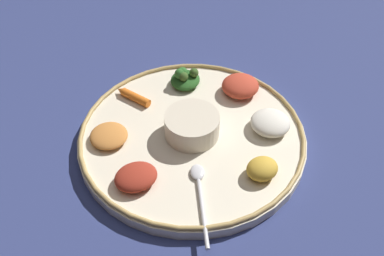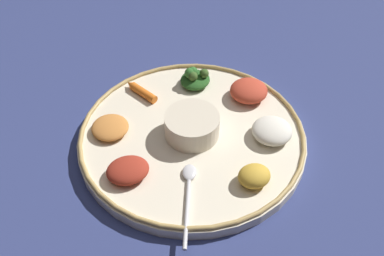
# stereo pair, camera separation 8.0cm
# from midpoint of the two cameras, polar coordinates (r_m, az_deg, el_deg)

# --- Properties ---
(ground_plane) EXTENTS (2.40, 2.40, 0.00)m
(ground_plane) POSITION_cam_midpoint_polar(r_m,az_deg,el_deg) (0.82, 2.77, -1.89)
(ground_plane) COLOR navy
(platter) EXTENTS (0.42, 0.42, 0.02)m
(platter) POSITION_cam_midpoint_polar(r_m,az_deg,el_deg) (0.81, 2.80, -1.40)
(platter) COLOR beige
(platter) RESTS_ON ground_plane
(platter_rim) EXTENTS (0.41, 0.41, 0.01)m
(platter_rim) POSITION_cam_midpoint_polar(r_m,az_deg,el_deg) (0.81, 2.83, -0.74)
(platter_rim) COLOR tan
(platter_rim) RESTS_ON platter
(center_bowl) EXTENTS (0.10, 0.10, 0.04)m
(center_bowl) POSITION_cam_midpoint_polar(r_m,az_deg,el_deg) (0.79, 2.88, 0.28)
(center_bowl) COLOR beige
(center_bowl) RESTS_ON platter
(spoon) EXTENTS (0.14, 0.10, 0.01)m
(spoon) POSITION_cam_midpoint_polar(r_m,az_deg,el_deg) (0.72, 2.72, -8.22)
(spoon) COLOR silver
(spoon) RESTS_ON platter
(greens_pile) EXTENTS (0.07, 0.07, 0.04)m
(greens_pile) POSITION_cam_midpoint_polar(r_m,az_deg,el_deg) (0.90, 2.92, 6.38)
(greens_pile) COLOR #23511E
(greens_pile) RESTS_ON platter
(carrot_near_spoon) EXTENTS (0.02, 0.08, 0.02)m
(carrot_near_spoon) POSITION_cam_midpoint_polar(r_m,az_deg,el_deg) (0.88, -4.03, 4.65)
(carrot_near_spoon) COLOR orange
(carrot_near_spoon) RESTS_ON platter
(mound_berbere_red) EXTENTS (0.10, 0.10, 0.03)m
(mound_berbere_red) POSITION_cam_midpoint_polar(r_m,az_deg,el_deg) (0.88, 9.95, 4.67)
(mound_berbere_red) COLOR #B73D28
(mound_berbere_red) RESTS_ON platter
(mound_rice_white) EXTENTS (0.10, 0.10, 0.03)m
(mound_rice_white) POSITION_cam_midpoint_polar(r_m,az_deg,el_deg) (0.81, 13.11, -0.48)
(mound_rice_white) COLOR silver
(mound_rice_white) RESTS_ON platter
(mound_beet) EXTENTS (0.09, 0.09, 0.03)m
(mound_beet) POSITION_cam_midpoint_polar(r_m,az_deg,el_deg) (0.73, -5.26, -5.64)
(mound_beet) COLOR maroon
(mound_beet) RESTS_ON platter
(mound_squash) EXTENTS (0.10, 0.10, 0.02)m
(mound_squash) POSITION_cam_midpoint_polar(r_m,az_deg,el_deg) (0.81, -7.83, -0.06)
(mound_squash) COLOR #C67A38
(mound_squash) RESTS_ON platter
(mound_lentil_yellow) EXTENTS (0.07, 0.07, 0.03)m
(mound_lentil_yellow) POSITION_cam_midpoint_polar(r_m,az_deg,el_deg) (0.73, 11.18, -6.30)
(mound_lentil_yellow) COLOR gold
(mound_lentil_yellow) RESTS_ON platter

